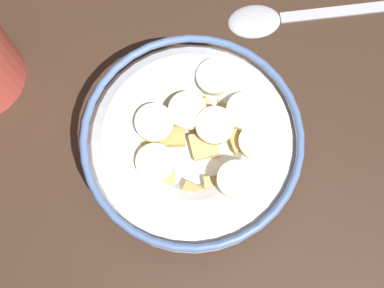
{
  "coord_description": "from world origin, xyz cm",
  "views": [
    {
      "loc": [
        -3.63,
        9.7,
        42.23
      ],
      "look_at": [
        0.0,
        0.0,
        3.0
      ],
      "focal_mm": 49.2,
      "sensor_mm": 36.0,
      "label": 1
    }
  ],
  "objects": [
    {
      "name": "spoon",
      "position": [
        -2.37,
        -13.93,
        0.35
      ],
      "size": [
        13.71,
        8.52,
        0.8
      ],
      "color": "#A5A5AD",
      "rests_on": "ground_plane"
    },
    {
      "name": "ground_plane",
      "position": [
        0.0,
        0.0,
        -1.0
      ],
      "size": [
        128.7,
        128.7,
        2.0
      ],
      "primitive_type": "cube",
      "color": "#332116"
    },
    {
      "name": "cereal_bowl",
      "position": [
        -0.02,
        -0.01,
        2.84
      ],
      "size": [
        16.67,
        16.67,
        5.66
      ],
      "color": "white",
      "rests_on": "ground_plane"
    }
  ]
}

